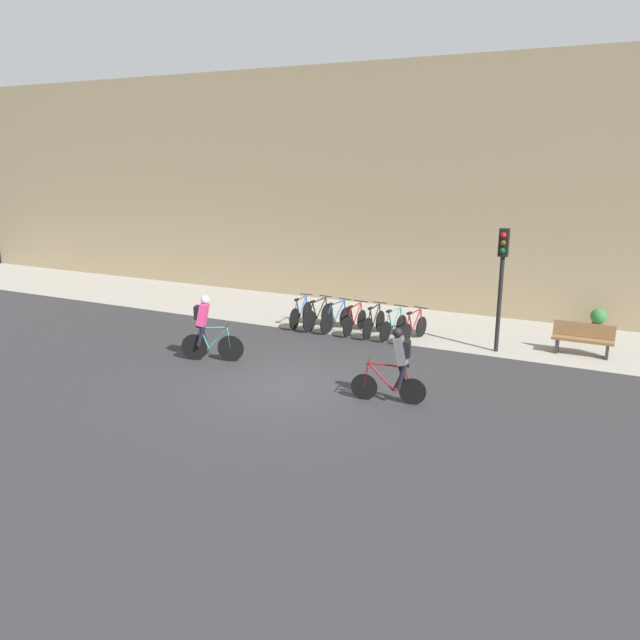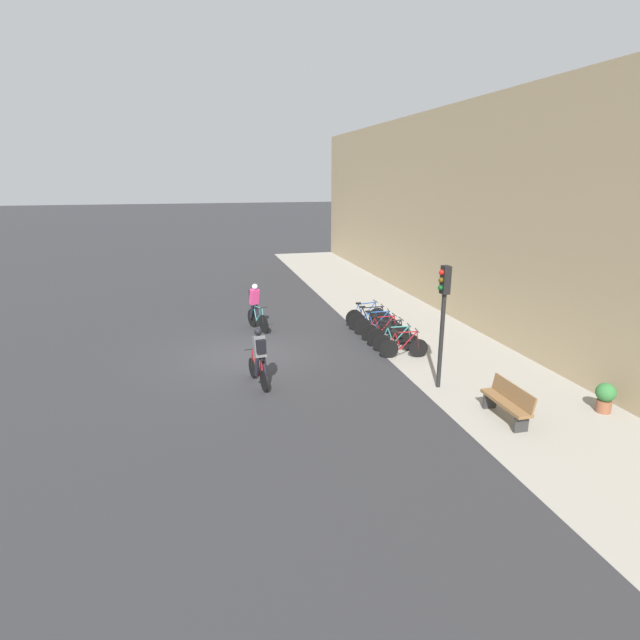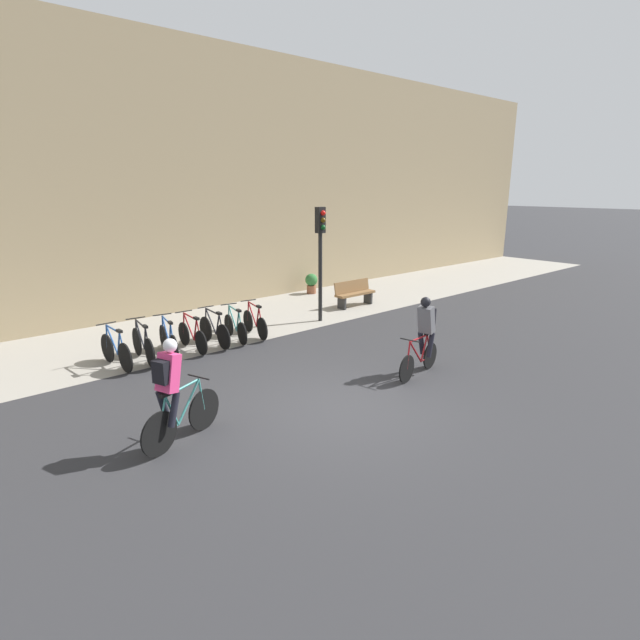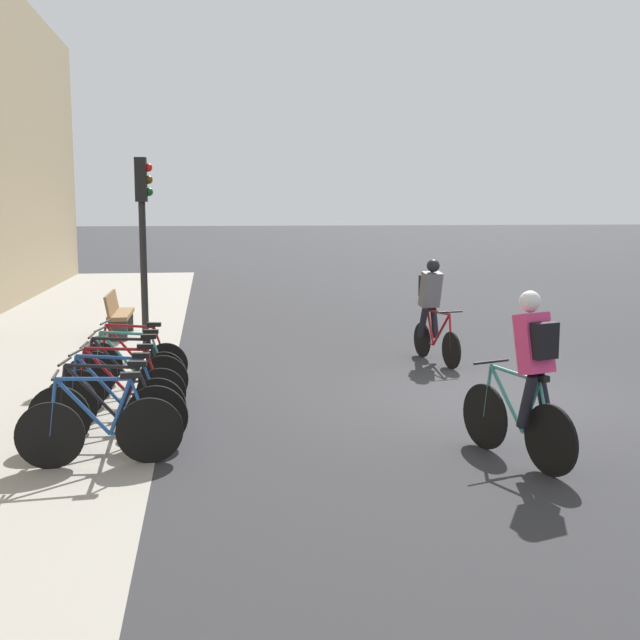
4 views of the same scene
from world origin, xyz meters
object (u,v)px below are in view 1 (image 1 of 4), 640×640
Objects in this scene: traffic_light_pole at (502,267)px; parked_bike_5 at (394,326)px; cyclist_grey at (397,363)px; parked_bike_4 at (374,323)px; parked_bike_1 at (318,316)px; parked_bike_2 at (336,318)px; parked_bike_6 at (414,328)px; cyclist_pink at (206,327)px; bench at (583,339)px; parked_bike_3 at (355,321)px; parked_bike_0 at (301,314)px; potted_plant at (598,319)px.

parked_bike_5 is at bearing -179.94° from traffic_light_pole.
cyclist_grey is 1.05× the size of parked_bike_4.
parked_bike_1 reaches higher than parked_bike_2.
parked_bike_2 is 1.05× the size of parked_bike_6.
bench is at bearing 29.03° from cyclist_pink.
traffic_light_pole is (6.85, 4.30, 1.46)m from cyclist_pink.
parked_bike_4 is at bearing 0.08° from parked_bike_3.
parked_bike_1 is at bearing -0.07° from parked_bike_0.
parked_bike_2 reaches higher than bench.
parked_bike_5 is (3.77, 4.29, -0.56)m from cyclist_pink.
parked_bike_4 reaches higher than parked_bike_6.
parked_bike_5 is 6.46m from potted_plant.
cyclist_pink reaches higher than parked_bike_4.
parked_bike_6 is at bearing 0.02° from parked_bike_3.
traffic_light_pole is (3.71, 0.00, 2.01)m from parked_bike_4.
parked_bike_2 is 1.28m from parked_bike_4.
parked_bike_1 is (1.22, 4.29, -0.54)m from cyclist_pink.
cyclist_pink is 1.08× the size of parked_bike_0.
bench is (8.46, 0.73, 0.06)m from parked_bike_0.
cyclist_pink is at bearing -126.14° from parked_bike_4.
parked_bike_1 reaches higher than parked_bike_6.
parked_bike_5 is 3.68m from traffic_light_pole.
parked_bike_1 is at bearing 131.95° from cyclist_grey.
parked_bike_4 is 2.12× the size of potted_plant.
parked_bike_2 is at bearing 127.53° from cyclist_grey.
parked_bike_1 is 7.86m from bench.
cyclist_pink is 1.09× the size of parked_bike_4.
parked_bike_3 is at bearing -0.04° from parked_bike_0.
parked_bike_2 is 1.02× the size of parked_bike_3.
parked_bike_1 is 1.08× the size of bench.
potted_plant is (6.16, 3.34, 0.04)m from parked_bike_4.
cyclist_grey is at bearing -69.38° from parked_bike_5.
parked_bike_5 is (-1.84, 4.88, -0.57)m from cyclist_grey.
parked_bike_2 is (1.27, -0.00, -0.01)m from parked_bike_0.
parked_bike_4 reaches higher than parked_bike_5.
cyclist_grey is 1.07× the size of parked_bike_3.
cyclist_pink is 10.36m from bench.
parked_bike_2 is 5.38m from traffic_light_pole.
traffic_light_pole is 4.59m from potted_plant.
parked_bike_4 reaches higher than potted_plant.
parked_bike_5 is 5.32m from bench.
parked_bike_2 is at bearing -179.99° from parked_bike_6.
traffic_light_pole reaches higher than parked_bike_5.
parked_bike_6 is 4.69m from bench.
parked_bike_6 is at bearing -0.01° from parked_bike_4.
bench is at bearing 7.00° from parked_bike_4.
parked_bike_0 reaches higher than parked_bike_5.
parked_bike_0 is at bearing 135.82° from cyclist_grey.
cyclist_pink is 6.18m from parked_bike_6.
parked_bike_0 is 3.82m from parked_bike_6.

